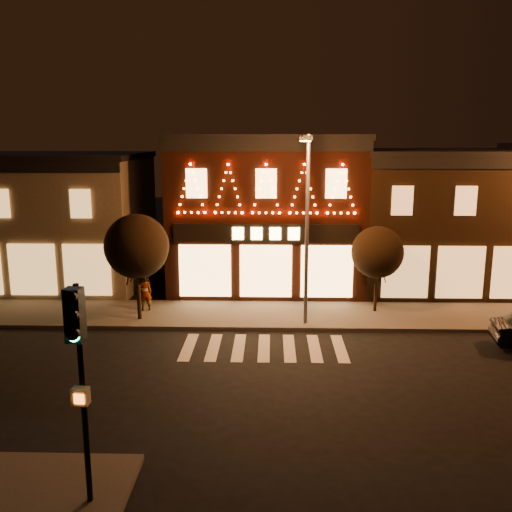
{
  "coord_description": "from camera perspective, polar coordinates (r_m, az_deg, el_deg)",
  "views": [
    {
      "loc": [
        0.27,
        -17.21,
        8.22
      ],
      "look_at": [
        -0.32,
        4.0,
        3.72
      ],
      "focal_mm": 39.82,
      "sensor_mm": 36.0,
      "label": 1
    }
  ],
  "objects": [
    {
      "name": "pedestrian",
      "position": [
        27.2,
        -11.08,
        -3.64
      ],
      "size": [
        0.73,
        0.61,
        1.71
      ],
      "primitive_type": "imported",
      "rotation": [
        0.0,
        0.0,
        3.51
      ],
      "color": "gray",
      "rests_on": "sidewalk_far"
    },
    {
      "name": "ground",
      "position": [
        19.07,
        0.64,
        -13.55
      ],
      "size": [
        120.0,
        120.0,
        0.0
      ],
      "primitive_type": "plane",
      "color": "black",
      "rests_on": "ground"
    },
    {
      "name": "traffic_signal_near",
      "position": [
        12.68,
        -17.41,
        -9.39
      ],
      "size": [
        0.38,
        0.53,
        5.06
      ],
      "rotation": [
        0.0,
        0.0,
        -0.09
      ],
      "color": "black",
      "rests_on": "sidewalk_near"
    },
    {
      "name": "tree_left",
      "position": [
        25.42,
        -11.9,
        0.95
      ],
      "size": [
        2.84,
        2.84,
        4.75
      ],
      "rotation": [
        0.0,
        0.0,
        0.21
      ],
      "color": "black",
      "rests_on": "sidewalk_far"
    },
    {
      "name": "streetlamp_mid",
      "position": [
        23.92,
        5.12,
        4.02
      ],
      "size": [
        0.58,
        1.87,
        8.15
      ],
      "rotation": [
        0.0,
        0.0,
        0.14
      ],
      "color": "#59595E",
      "rests_on": "sidewalk_far"
    },
    {
      "name": "sidewalk_far",
      "position": [
        26.55,
        5.27,
        -5.94
      ],
      "size": [
        44.0,
        4.0,
        0.15
      ],
      "primitive_type": "cube",
      "color": "#47423D",
      "rests_on": "ground"
    },
    {
      "name": "building_pulp",
      "position": [
        31.45,
        1.08,
        4.56
      ],
      "size": [
        10.2,
        8.34,
        8.3
      ],
      "color": "black",
      "rests_on": "ground"
    },
    {
      "name": "building_right_a",
      "position": [
        32.84,
        17.93,
        3.59
      ],
      "size": [
        9.2,
        8.28,
        7.5
      ],
      "color": "#302010",
      "rests_on": "ground"
    },
    {
      "name": "building_left",
      "position": [
        34.21,
        -21.3,
        3.5
      ],
      "size": [
        12.2,
        8.28,
        7.3
      ],
      "color": "#706550",
      "rests_on": "ground"
    },
    {
      "name": "tree_right",
      "position": [
        26.71,
        12.1,
        0.36
      ],
      "size": [
        2.4,
        2.4,
        4.02
      ],
      "rotation": [
        0.0,
        0.0,
        0.26
      ],
      "color": "black",
      "rests_on": "sidewalk_far"
    }
  ]
}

